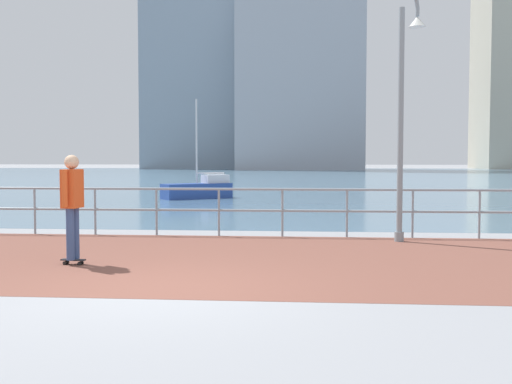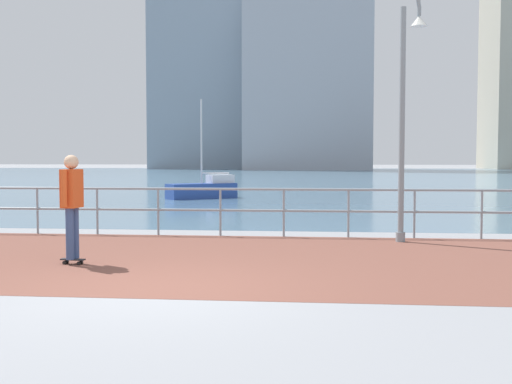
% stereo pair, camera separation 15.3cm
% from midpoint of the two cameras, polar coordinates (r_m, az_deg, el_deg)
% --- Properties ---
extents(ground, '(220.00, 220.00, 0.00)m').
position_cam_midpoint_polar(ground, '(48.00, 3.11, 1.08)').
color(ground, gray).
extents(brick_paving, '(28.00, 6.19, 0.01)m').
position_cam_midpoint_polar(brick_paving, '(10.79, -5.40, -6.04)').
color(brick_paving, brown).
rests_on(brick_paving, ground).
extents(harbor_water, '(180.00, 88.00, 0.00)m').
position_cam_midpoint_polar(harbor_water, '(58.62, 3.55, 1.46)').
color(harbor_water, slate).
rests_on(harbor_water, ground).
extents(waterfront_railing, '(25.25, 0.06, 1.07)m').
position_cam_midpoint_polar(waterfront_railing, '(13.74, -2.96, -0.98)').
color(waterfront_railing, '#8C99A3').
rests_on(waterfront_railing, ground).
extents(lamppost, '(0.65, 0.67, 5.35)m').
position_cam_midpoint_polar(lamppost, '(13.27, 13.97, 8.41)').
color(lamppost, gray).
rests_on(lamppost, ground).
extents(skateboarder, '(0.41, 0.56, 1.77)m').
position_cam_midpoint_polar(skateboarder, '(10.43, -16.10, -0.58)').
color(skateboarder, black).
rests_on(skateboarder, ground).
extents(sailboat_blue, '(2.93, 2.55, 4.19)m').
position_cam_midpoint_polar(sailboat_blue, '(26.56, -4.62, 0.28)').
color(sailboat_blue, '#284799').
rests_on(sailboat_blue, ground).
extents(tower_slate, '(17.91, 11.61, 47.05)m').
position_cam_midpoint_polar(tower_slate, '(93.72, 4.83, 16.06)').
color(tower_slate, '#A3A8B2').
rests_on(tower_slate, ground).
extents(tower_glass, '(14.89, 16.57, 31.33)m').
position_cam_midpoint_polar(tower_glass, '(103.65, -4.70, 10.40)').
color(tower_glass, '#8493A3').
rests_on(tower_glass, ground).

